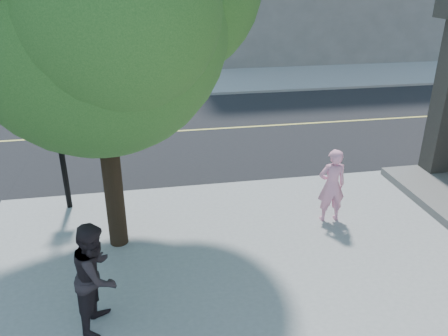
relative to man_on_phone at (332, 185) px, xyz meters
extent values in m
plane|color=black|center=(-6.14, 2.16, -0.92)|extent=(140.00, 140.00, 0.00)
cube|color=black|center=(-6.14, 6.66, -0.92)|extent=(140.00, 9.00, 0.01)
cube|color=gray|center=(7.36, 23.66, -0.86)|extent=(29.00, 25.00, 0.12)
cube|color=#35302B|center=(3.56, 1.66, 1.30)|extent=(0.55, 0.55, 4.20)
imported|color=pink|center=(0.00, 0.00, 0.00)|extent=(0.60, 0.40, 1.61)
imported|color=#2B2225|center=(-4.56, -2.28, 0.05)|extent=(0.81, 0.95, 1.71)
cylinder|color=black|center=(-4.39, -0.10, 0.96)|extent=(0.35, 0.35, 3.53)
sphere|color=#3B7129|center=(-4.39, -0.10, 3.31)|extent=(4.32, 4.32, 4.32)
sphere|color=#3B7129|center=(-3.99, -1.18, 3.61)|extent=(2.94, 2.94, 2.94)
cylinder|color=black|center=(-5.54, 1.57, 1.29)|extent=(0.12, 0.12, 4.20)
cube|color=white|center=(-5.49, 1.55, 1.79)|extent=(0.55, 0.04, 0.20)
cube|color=navy|center=(-5.49, 1.55, 1.29)|extent=(0.45, 0.04, 0.55)
imported|color=black|center=(-5.54, 1.57, 2.59)|extent=(0.16, 0.20, 1.00)
camera|label=1|loc=(-3.69, -7.80, 4.09)|focal=35.86mm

